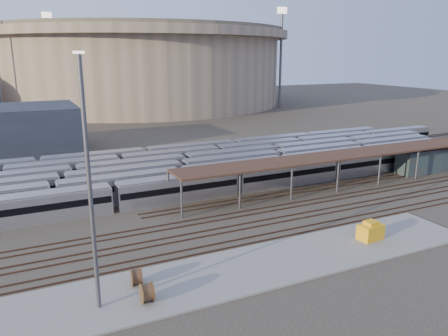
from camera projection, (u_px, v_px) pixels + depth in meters
ground at (240, 212)px, 59.74m from camera, size 420.00×420.00×0.00m
apron at (265, 265)px, 44.53m from camera, size 50.00×9.00×0.20m
subway_trains at (191, 168)px, 75.42m from camera, size 125.11×23.90×3.60m
inspection_shed at (349, 155)px, 71.15m from camera, size 60.30×6.00×5.30m
empty_tracks at (259, 224)px, 55.35m from camera, size 170.00×9.62×0.18m
stadium at (142, 65)px, 188.24m from camera, size 124.00×124.00×32.50m
floodlight_2 at (281, 55)px, 171.02m from camera, size 4.00×1.00×38.40m
floodlight_3 at (50, 55)px, 190.05m from camera, size 4.00×1.00×38.40m
teal_boxcar at (436, 160)px, 80.66m from camera, size 17.27×3.65×4.01m
cable_reel_west at (147, 292)px, 37.50m from camera, size 1.02×1.77×1.74m
cable_reel_east at (136, 277)px, 40.29m from camera, size 1.05×1.68×1.60m
yard_light_pole at (90, 188)px, 34.23m from camera, size 0.82×0.36×20.94m
yellow_equipment at (370, 232)px, 50.22m from camera, size 3.01×2.06×1.78m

